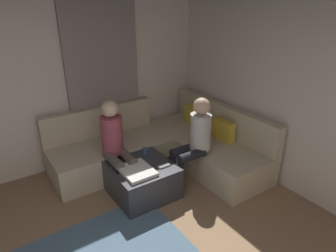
% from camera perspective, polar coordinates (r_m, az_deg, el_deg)
% --- Properties ---
extents(wall_left, '(0.12, 6.00, 2.70)m').
position_cam_1_polar(wall_left, '(4.31, -29.14, 7.01)').
color(wall_left, beige).
rests_on(wall_left, ground_plane).
extents(curtain_panel, '(0.06, 1.10, 2.50)m').
position_cam_1_polar(curtain_panel, '(4.53, -12.28, 8.81)').
color(curtain_panel, gray).
rests_on(curtain_panel, ground_plane).
extents(sectional_couch, '(2.10, 2.55, 0.87)m').
position_cam_1_polar(sectional_couch, '(4.49, -0.61, -4.06)').
color(sectional_couch, '#C6B593').
rests_on(sectional_couch, ground_plane).
extents(ottoman, '(0.76, 0.76, 0.42)m').
position_cam_1_polar(ottoman, '(3.87, -5.01, -10.28)').
color(ottoman, '#333338').
rests_on(ottoman, ground_plane).
extents(folded_blanket, '(0.44, 0.36, 0.04)m').
position_cam_1_polar(folded_blanket, '(3.63, -6.02, -8.57)').
color(folded_blanket, white).
rests_on(folded_blanket, ottoman).
extents(coffee_mug, '(0.08, 0.08, 0.10)m').
position_cam_1_polar(coffee_mug, '(3.98, -4.44, -4.93)').
color(coffee_mug, '#334C72').
rests_on(coffee_mug, ottoman).
extents(game_remote, '(0.05, 0.15, 0.02)m').
position_cam_1_polar(game_remote, '(3.72, -0.77, -7.70)').
color(game_remote, white).
rests_on(game_remote, ottoman).
extents(person_on_couch_back, '(0.30, 0.60, 1.20)m').
position_cam_1_polar(person_on_couch_back, '(3.90, 5.12, -2.44)').
color(person_on_couch_back, black).
rests_on(person_on_couch_back, ground_plane).
extents(person_on_couch_side, '(0.60, 0.30, 1.20)m').
position_cam_1_polar(person_on_couch_side, '(3.84, -10.08, -3.16)').
color(person_on_couch_side, brown).
rests_on(person_on_couch_side, ground_plane).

